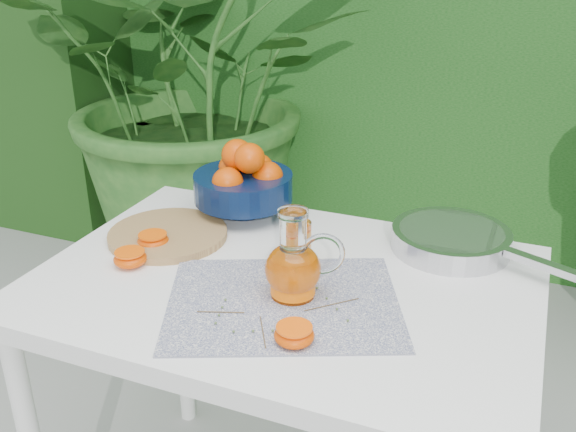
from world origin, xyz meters
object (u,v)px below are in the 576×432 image
at_px(white_table, 284,312).
at_px(juice_pitcher, 294,267).
at_px(fruit_bowl, 244,181).
at_px(cutting_board, 168,235).
at_px(saute_pan, 452,239).

relative_size(white_table, juice_pitcher, 5.64).
bearing_deg(fruit_bowl, juice_pitcher, -51.30).
bearing_deg(juice_pitcher, cutting_board, 160.20).
bearing_deg(fruit_bowl, white_table, -50.93).
height_order(cutting_board, saute_pan, saute_pan).
xyz_separation_m(cutting_board, saute_pan, (0.61, 0.18, 0.02)).
bearing_deg(saute_pan, cutting_board, -163.23).
bearing_deg(juice_pitcher, white_table, 126.97).
distance_m(white_table, cutting_board, 0.34).
relative_size(juice_pitcher, saute_pan, 0.38).
bearing_deg(white_table, juice_pitcher, -53.03).
distance_m(cutting_board, juice_pitcher, 0.39).
distance_m(juice_pitcher, saute_pan, 0.40).
bearing_deg(cutting_board, juice_pitcher, -19.80).
xyz_separation_m(white_table, fruit_bowl, (-0.21, 0.26, 0.17)).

